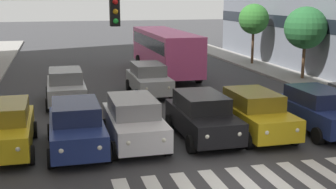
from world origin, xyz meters
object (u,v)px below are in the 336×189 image
at_px(car_2, 254,113).
at_px(bus_behind_traffic, 165,48).
at_px(street_tree_3, 254,19).
at_px(car_4, 134,121).
at_px(car_1, 318,110).
at_px(car_6, 5,127).
at_px(car_row2_0, 149,79).
at_px(street_tree_2, 306,28).
at_px(car_5, 76,126).
at_px(car_row2_1, 66,86).
at_px(car_3, 202,116).

relative_size(car_2, bus_behind_traffic, 0.42).
bearing_deg(bus_behind_traffic, street_tree_3, -162.62).
bearing_deg(street_tree_3, car_4, 53.34).
bearing_deg(car_1, car_6, -2.38).
bearing_deg(car_2, car_1, 176.69).
bearing_deg(car_1, car_4, -1.84).
bearing_deg(car_6, car_row2_0, -130.64).
distance_m(bus_behind_traffic, street_tree_2, 9.33).
relative_size(car_6, bus_behind_traffic, 0.42).
distance_m(car_6, street_tree_3, 23.77).
bearing_deg(car_5, car_row2_1, -89.09).
bearing_deg(bus_behind_traffic, car_5, 64.86).
xyz_separation_m(car_3, car_row2_0, (0.34, -8.16, 0.00)).
distance_m(car_6, street_tree_2, 19.94).
xyz_separation_m(car_1, car_2, (2.69, -0.16, 0.00)).
relative_size(car_2, street_tree_2, 0.97).
xyz_separation_m(car_1, car_row2_0, (5.14, -8.40, 0.00)).
bearing_deg(car_6, car_4, 176.72).
height_order(car_2, car_row2_0, same).
height_order(car_2, car_row2_1, same).
height_order(car_1, car_row2_0, same).
height_order(car_2, car_3, same).
xyz_separation_m(car_2, bus_behind_traffic, (0.00, -14.39, 0.97)).
distance_m(car_5, car_6, 2.47).
xyz_separation_m(car_6, street_tree_2, (-17.30, -9.60, 2.49)).
bearing_deg(car_2, car_row2_0, -73.42).
xyz_separation_m(car_2, car_3, (2.11, -0.08, 0.00)).
bearing_deg(car_1, street_tree_3, -106.46).
bearing_deg(street_tree_3, car_row2_0, 40.12).
relative_size(car_5, bus_behind_traffic, 0.42).
bearing_deg(car_5, street_tree_2, -145.86).
distance_m(car_4, car_6, 4.50).
height_order(car_1, car_row2_1, same).
height_order(car_3, car_row2_1, same).
xyz_separation_m(car_1, car_4, (7.43, -0.24, 0.00)).
relative_size(car_5, car_row2_0, 1.00).
height_order(car_3, bus_behind_traffic, bus_behind_traffic).
bearing_deg(car_row2_1, car_6, 71.51).
xyz_separation_m(car_3, street_tree_2, (-10.17, -9.86, 2.49)).
xyz_separation_m(car_6, street_tree_3, (-16.94, -16.46, 2.71)).
height_order(car_3, street_tree_2, street_tree_2).
xyz_separation_m(car_row2_1, street_tree_3, (-14.63, -9.57, 2.71)).
distance_m(car_row2_0, car_row2_1, 4.59).
relative_size(car_2, car_6, 1.00).
bearing_deg(car_4, car_6, -3.28).
relative_size(car_row2_1, street_tree_3, 0.96).
relative_size(bus_behind_traffic, street_tree_3, 2.27).
bearing_deg(car_2, car_5, 1.20).
distance_m(car_1, bus_behind_traffic, 14.82).
distance_m(car_3, street_tree_2, 14.39).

